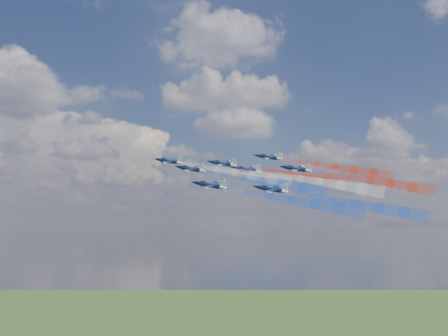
{
  "coord_description": "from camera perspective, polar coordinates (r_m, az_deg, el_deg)",
  "views": [
    {
      "loc": [
        -20.56,
        -152.1,
        118.5
      ],
      "look_at": [
        3.76,
        13.62,
        135.92
      ],
      "focal_mm": 43.93,
      "sensor_mm": 36.0,
      "label": 1
    }
  ],
  "objects": [
    {
      "name": "jet_rear_right",
      "position": [
        172.52,
        7.53,
        -0.08
      ],
      "size": [
        14.13,
        13.67,
        7.19
      ],
      "primitive_type": null,
      "rotation": [
        0.2,
        -0.26,
        0.96
      ],
      "color": "black"
    },
    {
      "name": "trail_outer_left",
      "position": [
        138.31,
        7.03,
        -3.31
      ],
      "size": [
        32.25,
        22.79,
        11.3
      ],
      "primitive_type": null,
      "rotation": [
        0.2,
        -0.26,
        0.96
      ],
      "color": "blue"
    },
    {
      "name": "jet_center_third",
      "position": [
        166.96,
        2.38,
        -0.2
      ],
      "size": [
        14.13,
        13.67,
        7.19
      ],
      "primitive_type": null,
      "rotation": [
        0.2,
        -0.26,
        0.96
      ],
      "color": "black"
    },
    {
      "name": "jet_outer_left",
      "position": [
        146.52,
        -1.48,
        -1.8
      ],
      "size": [
        14.13,
        13.67,
        7.19
      ],
      "primitive_type": null,
      "rotation": [
        0.2,
        -0.26,
        0.96
      ],
      "color": "black"
    },
    {
      "name": "trail_rear_right",
      "position": [
        167.4,
        14.99,
        -1.25
      ],
      "size": [
        32.25,
        22.79,
        11.3
      ],
      "primitive_type": null,
      "rotation": [
        0.2,
        -0.26,
        0.96
      ],
      "color": "red"
    },
    {
      "name": "jet_inner_right",
      "position": [
        178.6,
        -0.15,
        0.47
      ],
      "size": [
        14.13,
        13.67,
        7.19
      ],
      "primitive_type": null,
      "rotation": [
        0.2,
        -0.26,
        0.96
      ],
      "color": "black"
    },
    {
      "name": "jet_rear_left",
      "position": [
        150.44,
        4.95,
        -2.22
      ],
      "size": [
        14.13,
        13.67,
        7.19
      ],
      "primitive_type": null,
      "rotation": [
        0.2,
        -0.26,
        0.96
      ],
      "color": "black"
    },
    {
      "name": "trail_lead",
      "position": [
        166.31,
        1.05,
        -0.42
      ],
      "size": [
        32.25,
        22.79,
        11.3
      ],
      "primitive_type": null,
      "rotation": [
        0.2,
        -0.26,
        0.96
      ],
      "color": "white"
    },
    {
      "name": "jet_outer_right",
      "position": [
        185.84,
        4.66,
        1.13
      ],
      "size": [
        14.13,
        13.67,
        7.19
      ],
      "primitive_type": null,
      "rotation": [
        0.2,
        -0.26,
        0.96
      ],
      "color": "black"
    },
    {
      "name": "trail_inner_left",
      "position": [
        153.87,
        4.04,
        -1.36
      ],
      "size": [
        32.25,
        22.79,
        11.3
      ],
      "primitive_type": null,
      "rotation": [
        0.2,
        -0.26,
        0.96
      ],
      "color": "blue"
    },
    {
      "name": "trail_rear_left",
      "position": [
        144.68,
        13.48,
        -3.65
      ],
      "size": [
        32.25,
        22.79,
        11.3
      ],
      "primitive_type": null,
      "rotation": [
        0.2,
        -0.26,
        0.96
      ],
      "color": "blue"
    },
    {
      "name": "jet_inner_left",
      "position": [
        163.1,
        -3.46,
        -0.09
      ],
      "size": [
        14.13,
        13.67,
        7.19
      ],
      "primitive_type": null,
      "rotation": [
        0.2,
        -0.26,
        0.96
      ],
      "color": "black"
    },
    {
      "name": "trail_inner_right",
      "position": [
        170.45,
        6.81,
        -0.65
      ],
      "size": [
        32.25,
        22.79,
        11.3
      ],
      "primitive_type": null,
      "rotation": [
        0.2,
        -0.26,
        0.96
      ],
      "color": "red"
    },
    {
      "name": "trail_center_third",
      "position": [
        159.91,
        9.95,
        -1.42
      ],
      "size": [
        32.25,
        22.79,
        11.3
      ],
      "primitive_type": null,
      "rotation": [
        0.2,
        -0.26,
        0.96
      ],
      "color": "white"
    },
    {
      "name": "jet_lead",
      "position": [
        176.54,
        -5.73,
        0.71
      ],
      "size": [
        14.13,
        13.67,
        7.19
      ],
      "primitive_type": null,
      "rotation": [
        0.2,
        -0.26,
        0.96
      ],
      "color": "black"
    },
    {
      "name": "trail_outer_right",
      "position": [
        179.44,
        11.5,
        0.08
      ],
      "size": [
        32.25,
        22.79,
        11.3
      ],
      "primitive_type": null,
      "rotation": [
        0.2,
        -0.26,
        0.96
      ],
      "color": "red"
    }
  ]
}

